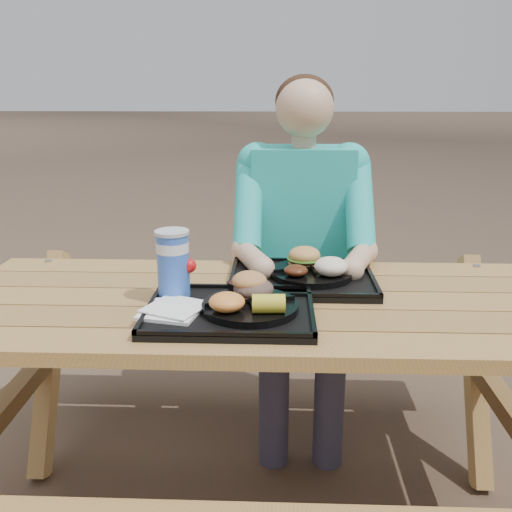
{
  "coord_description": "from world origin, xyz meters",
  "views": [
    {
      "loc": [
        0.06,
        -1.56,
        1.35
      ],
      "look_at": [
        0.0,
        0.0,
        0.88
      ],
      "focal_mm": 40.0,
      "sensor_mm": 36.0,
      "label": 1
    }
  ],
  "objects": [
    {
      "name": "ground",
      "position": [
        0.0,
        0.0,
        0.0
      ],
      "size": [
        60.0,
        60.0,
        0.0
      ],
      "primitive_type": "plane",
      "color": "#999999",
      "rests_on": "ground"
    },
    {
      "name": "picnic_table",
      "position": [
        0.0,
        0.0,
        0.38
      ],
      "size": [
        1.8,
        1.49,
        0.75
      ],
      "primitive_type": null,
      "color": "#999999",
      "rests_on": "ground"
    },
    {
      "name": "tray_near",
      "position": [
        -0.07,
        -0.14,
        0.76
      ],
      "size": [
        0.45,
        0.35,
        0.02
      ],
      "primitive_type": "cube",
      "color": "black",
      "rests_on": "picnic_table"
    },
    {
      "name": "tray_far",
      "position": [
        0.14,
        0.14,
        0.76
      ],
      "size": [
        0.45,
        0.35,
        0.02
      ],
      "primitive_type": "cube",
      "color": "black",
      "rests_on": "picnic_table"
    },
    {
      "name": "plate_near",
      "position": [
        -0.01,
        -0.14,
        0.78
      ],
      "size": [
        0.26,
        0.26,
        0.02
      ],
      "primitive_type": "cylinder",
      "color": "black",
      "rests_on": "tray_near"
    },
    {
      "name": "plate_far",
      "position": [
        0.17,
        0.15,
        0.78
      ],
      "size": [
        0.26,
        0.26,
        0.02
      ],
      "primitive_type": "cylinder",
      "color": "black",
      "rests_on": "tray_far"
    },
    {
      "name": "napkin_stack",
      "position": [
        -0.22,
        -0.17,
        0.78
      ],
      "size": [
        0.18,
        0.18,
        0.02
      ],
      "primitive_type": "cube",
      "rotation": [
        0.0,
        0.0,
        -0.21
      ],
      "color": "white",
      "rests_on": "tray_near"
    },
    {
      "name": "soda_cup",
      "position": [
        -0.23,
        -0.04,
        0.86
      ],
      "size": [
        0.09,
        0.09,
        0.18
      ],
      "primitive_type": "cylinder",
      "color": "blue",
      "rests_on": "tray_near"
    },
    {
      "name": "condiment_bbq",
      "position": [
        -0.06,
        -0.01,
        0.79
      ],
      "size": [
        0.05,
        0.05,
        0.03
      ],
      "primitive_type": "cylinder",
      "color": "black",
      "rests_on": "tray_near"
    },
    {
      "name": "condiment_mustard",
      "position": [
        -0.01,
        -0.02,
        0.78
      ],
      "size": [
        0.05,
        0.05,
        0.03
      ],
      "primitive_type": "cylinder",
      "color": "#C58515",
      "rests_on": "tray_near"
    },
    {
      "name": "sandwich",
      "position": [
        -0.0,
        -0.09,
        0.84
      ],
      "size": [
        0.1,
        0.1,
        0.11
      ],
      "primitive_type": null,
      "color": "#BE7C43",
      "rests_on": "plate_near"
    },
    {
      "name": "mac_cheese",
      "position": [
        -0.07,
        -0.19,
        0.81
      ],
      "size": [
        0.09,
        0.09,
        0.05
      ],
      "primitive_type": "ellipsoid",
      "color": "#F1993F",
      "rests_on": "plate_near"
    },
    {
      "name": "corn_cob",
      "position": [
        0.04,
        -0.2,
        0.81
      ],
      "size": [
        0.09,
        0.09,
        0.05
      ],
      "primitive_type": null,
      "rotation": [
        0.0,
        0.0,
        0.05
      ],
      "color": "gold",
      "rests_on": "plate_near"
    },
    {
      "name": "cutlery_far",
      "position": [
        -0.02,
        0.14,
        0.77
      ],
      "size": [
        0.06,
        0.16,
        0.01
      ],
      "primitive_type": "cube",
      "rotation": [
        0.0,
        0.0,
        -0.22
      ],
      "color": "black",
      "rests_on": "tray_far"
    },
    {
      "name": "burger",
      "position": [
        0.15,
        0.2,
        0.84
      ],
      "size": [
        0.1,
        0.1,
        0.09
      ],
      "primitive_type": null,
      "color": "#CE9148",
      "rests_on": "plate_far"
    },
    {
      "name": "baked_beans",
      "position": [
        0.12,
        0.09,
        0.81
      ],
      "size": [
        0.07,
        0.07,
        0.03
      ],
      "primitive_type": "ellipsoid",
      "color": "#512310",
      "rests_on": "plate_far"
    },
    {
      "name": "potato_salad",
      "position": [
        0.23,
        0.1,
        0.82
      ],
      "size": [
        0.1,
        0.1,
        0.06
      ],
      "primitive_type": "ellipsoid",
      "color": "white",
      "rests_on": "plate_far"
    },
    {
      "name": "diner",
      "position": [
        0.15,
        0.57,
        0.64
      ],
      "size": [
        0.48,
        0.84,
        1.28
      ],
      "primitive_type": null,
      "color": "teal",
      "rests_on": "ground"
    }
  ]
}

